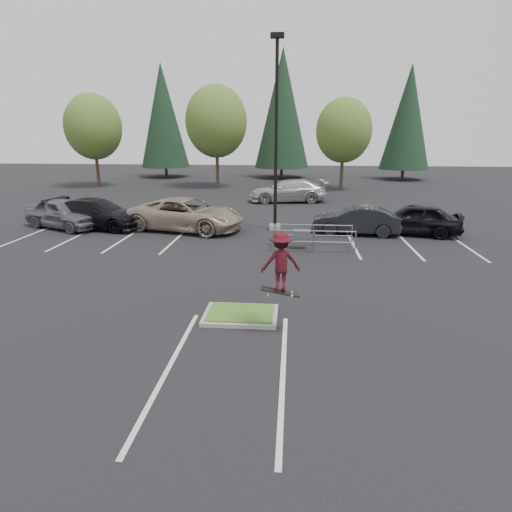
# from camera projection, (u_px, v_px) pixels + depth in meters

# --- Properties ---
(ground) EXTENTS (120.00, 120.00, 0.00)m
(ground) POSITION_uv_depth(u_px,v_px,m) (241.00, 317.00, 12.85)
(ground) COLOR black
(ground) RESTS_ON ground
(grass_median) EXTENTS (2.20, 1.60, 0.16)m
(grass_median) POSITION_uv_depth(u_px,v_px,m) (241.00, 315.00, 12.82)
(grass_median) COLOR gray
(grass_median) RESTS_ON ground
(stall_lines) EXTENTS (22.62, 17.60, 0.01)m
(stall_lines) POSITION_uv_depth(u_px,v_px,m) (227.00, 259.00, 18.72)
(stall_lines) COLOR silver
(stall_lines) RESTS_ON ground
(light_pole) EXTENTS (0.70, 0.60, 10.12)m
(light_pole) POSITION_uv_depth(u_px,v_px,m) (276.00, 147.00, 23.00)
(light_pole) COLOR gray
(light_pole) RESTS_ON ground
(decid_a) EXTENTS (5.44, 5.44, 8.91)m
(decid_a) POSITION_uv_depth(u_px,v_px,m) (94.00, 129.00, 41.49)
(decid_a) COLOR #38281C
(decid_a) RESTS_ON ground
(decid_b) EXTENTS (5.89, 5.89, 9.64)m
(decid_b) POSITION_uv_depth(u_px,v_px,m) (216.00, 124.00, 40.84)
(decid_b) COLOR #38281C
(decid_b) RESTS_ON ground
(decid_c) EXTENTS (5.12, 5.12, 8.38)m
(decid_c) POSITION_uv_depth(u_px,v_px,m) (344.00, 133.00, 39.40)
(decid_c) COLOR #38281C
(decid_c) RESTS_ON ground
(conif_a) EXTENTS (5.72, 5.72, 13.00)m
(conif_a) POSITION_uv_depth(u_px,v_px,m) (163.00, 116.00, 50.27)
(conif_a) COLOR #38281C
(conif_a) RESTS_ON ground
(conif_b) EXTENTS (6.38, 6.38, 14.50)m
(conif_b) POSITION_uv_depth(u_px,v_px,m) (282.00, 109.00, 49.37)
(conif_b) COLOR #38281C
(conif_b) RESTS_ON ground
(conif_c) EXTENTS (5.50, 5.50, 12.50)m
(conif_c) POSITION_uv_depth(u_px,v_px,m) (408.00, 117.00, 47.53)
(conif_c) COLOR #38281C
(conif_c) RESTS_ON ground
(cart_corral) EXTENTS (3.76, 1.36, 1.07)m
(cart_corral) POSITION_uv_depth(u_px,v_px,m) (305.00, 235.00, 20.14)
(cart_corral) COLOR gray
(cart_corral) RESTS_ON ground
(skateboarder) EXTENTS (1.13, 0.78, 1.77)m
(skateboarder) POSITION_uv_depth(u_px,v_px,m) (281.00, 262.00, 11.21)
(skateboarder) COLOR black
(skateboarder) RESTS_ON ground
(car_l_tan) EXTENTS (7.00, 4.47, 1.80)m
(car_l_tan) POSITION_uv_depth(u_px,v_px,m) (186.00, 214.00, 23.96)
(car_l_tan) COLOR gray
(car_l_tan) RESTS_ON ground
(car_l_black) EXTENTS (6.12, 3.38, 1.68)m
(car_l_black) POSITION_uv_depth(u_px,v_px,m) (95.00, 214.00, 24.42)
(car_l_black) COLOR black
(car_l_black) RESTS_ON ground
(car_l_grey) EXTENTS (5.37, 3.89, 1.70)m
(car_l_grey) POSITION_uv_depth(u_px,v_px,m) (63.00, 213.00, 24.48)
(car_l_grey) COLOR #56585F
(car_l_grey) RESTS_ON ground
(car_r_charc) EXTENTS (4.77, 2.06, 1.53)m
(car_r_charc) POSITION_uv_depth(u_px,v_px,m) (356.00, 220.00, 23.01)
(car_r_charc) COLOR black
(car_r_charc) RESTS_ON ground
(car_r_black) EXTENTS (5.25, 3.02, 1.68)m
(car_r_black) POSITION_uv_depth(u_px,v_px,m) (414.00, 219.00, 22.94)
(car_r_black) COLOR black
(car_r_black) RESTS_ON ground
(car_far_silver) EXTENTS (6.26, 3.24, 1.74)m
(car_far_silver) POSITION_uv_depth(u_px,v_px,m) (289.00, 191.00, 33.55)
(car_far_silver) COLOR #B4B4AE
(car_far_silver) RESTS_ON ground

